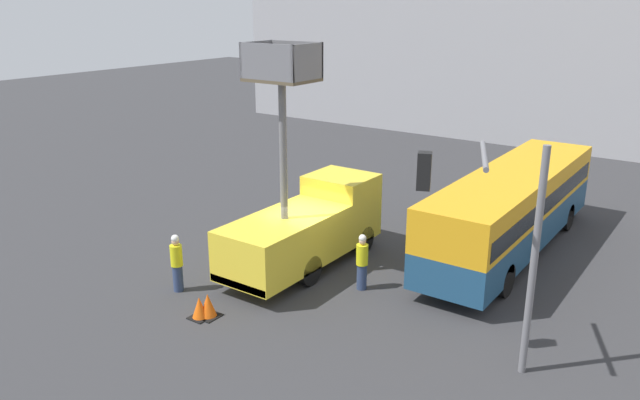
{
  "coord_description": "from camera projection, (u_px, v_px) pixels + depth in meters",
  "views": [
    {
      "loc": [
        11.69,
        -15.88,
        8.85
      ],
      "look_at": [
        -0.25,
        1.04,
        2.18
      ],
      "focal_mm": 35.0,
      "sensor_mm": 36.0,
      "label": 1
    }
  ],
  "objects": [
    {
      "name": "ground_plane",
      "position": [
        309.0,
        269.0,
        21.48
      ],
      "size": [
        120.0,
        120.0,
        0.0
      ],
      "primitive_type": "plane",
      "color": "#333335"
    },
    {
      "name": "traffic_light_pole",
      "position": [
        494.0,
        223.0,
        14.59
      ],
      "size": [
        2.76,
        2.51,
        5.78
      ],
      "color": "slate",
      "rests_on": "ground_plane"
    },
    {
      "name": "traffic_cone_mid_road",
      "position": [
        200.0,
        308.0,
        18.1
      ],
      "size": [
        0.58,
        0.58,
        0.66
      ],
      "color": "black",
      "rests_on": "ground_plane"
    },
    {
      "name": "city_bus",
      "position": [
        513.0,
        205.0,
        22.43
      ],
      "size": [
        2.54,
        11.67,
        3.04
      ],
      "rotation": [
        0.0,
        0.0,
        1.38
      ],
      "color": "navy",
      "rests_on": "ground_plane"
    },
    {
      "name": "traffic_cone_near_truck",
      "position": [
        208.0,
        306.0,
        18.17
      ],
      "size": [
        0.63,
        0.63,
        0.72
      ],
      "color": "black",
      "rests_on": "ground_plane"
    },
    {
      "name": "road_worker_near_truck",
      "position": [
        177.0,
        263.0,
        19.61
      ],
      "size": [
        0.38,
        0.38,
        1.9
      ],
      "rotation": [
        0.0,
        0.0,
        0.44
      ],
      "color": "navy",
      "rests_on": "ground_plane"
    },
    {
      "name": "utility_truck",
      "position": [
        307.0,
        223.0,
        21.35
      ],
      "size": [
        2.28,
        6.71,
        7.65
      ],
      "color": "yellow",
      "rests_on": "ground_plane"
    },
    {
      "name": "road_worker_directing",
      "position": [
        362.0,
        262.0,
        19.74
      ],
      "size": [
        0.38,
        0.38,
        1.86
      ],
      "rotation": [
        0.0,
        0.0,
        2.9
      ],
      "color": "navy",
      "rests_on": "ground_plane"
    }
  ]
}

